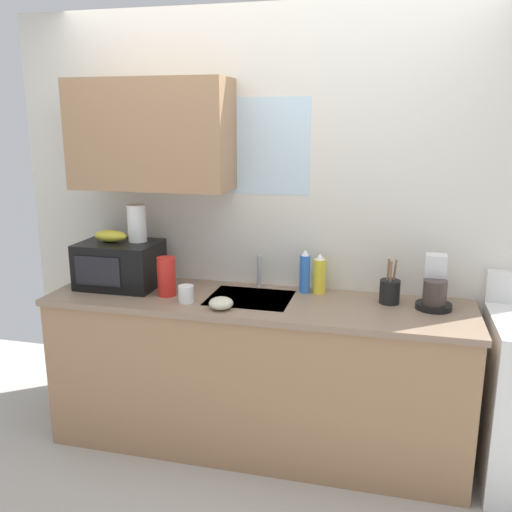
{
  "coord_description": "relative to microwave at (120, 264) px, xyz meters",
  "views": [
    {
      "loc": [
        0.72,
        -2.86,
        1.88
      ],
      "look_at": [
        0.0,
        0.0,
        1.15
      ],
      "focal_mm": 39.0,
      "sensor_mm": 36.0,
      "label": 1
    }
  ],
  "objects": [
    {
      "name": "small_bowl",
      "position": [
        0.71,
        -0.25,
        -0.1
      ],
      "size": [
        0.13,
        0.13,
        0.06
      ],
      "primitive_type": "ellipsoid",
      "color": "beige",
      "rests_on": "counter_unit"
    },
    {
      "name": "paper_towel_roll",
      "position": [
        0.1,
        0.05,
        0.24
      ],
      "size": [
        0.11,
        0.11,
        0.22
      ],
      "primitive_type": "cylinder",
      "color": "white",
      "rests_on": "microwave"
    },
    {
      "name": "dish_soap_bottle_yellow",
      "position": [
        1.18,
        0.16,
        -0.03
      ],
      "size": [
        0.07,
        0.07,
        0.23
      ],
      "color": "yellow",
      "rests_on": "counter_unit"
    },
    {
      "name": "utensil_crock",
      "position": [
        1.57,
        0.07,
        -0.07
      ],
      "size": [
        0.11,
        0.11,
        0.25
      ],
      "color": "black",
      "rests_on": "counter_unit"
    },
    {
      "name": "microwave",
      "position": [
        0.0,
        0.0,
        0.0
      ],
      "size": [
        0.46,
        0.35,
        0.27
      ],
      "color": "black",
      "rests_on": "counter_unit"
    },
    {
      "name": "kitchen_wall_assembly",
      "position": [
        0.73,
        0.26,
        0.32
      ],
      "size": [
        3.14,
        0.42,
        2.5
      ],
      "color": "silver",
      "rests_on": "ground"
    },
    {
      "name": "cereal_canister",
      "position": [
        0.34,
        -0.1,
        -0.02
      ],
      "size": [
        0.1,
        0.1,
        0.22
      ],
      "primitive_type": "cylinder",
      "color": "red",
      "rests_on": "counter_unit"
    },
    {
      "name": "dish_soap_bottle_blue",
      "position": [
        1.09,
        0.15,
        -0.01
      ],
      "size": [
        0.06,
        0.06,
        0.25
      ],
      "color": "blue",
      "rests_on": "counter_unit"
    },
    {
      "name": "sink_faucet",
      "position": [
        0.81,
        0.19,
        -0.04
      ],
      "size": [
        0.03,
        0.03,
        0.19
      ],
      "primitive_type": "cylinder",
      "color": "#B2B5BA",
      "rests_on": "counter_unit"
    },
    {
      "name": "counter_unit",
      "position": [
        0.85,
        -0.05,
        -0.58
      ],
      "size": [
        2.37,
        0.63,
        0.9
      ],
      "color": "#9E7551",
      "rests_on": "ground"
    },
    {
      "name": "banana_bunch",
      "position": [
        -0.05,
        0.0,
        0.17
      ],
      "size": [
        0.2,
        0.11,
        0.07
      ],
      "primitive_type": "ellipsoid",
      "color": "gold",
      "rests_on": "microwave"
    },
    {
      "name": "mug_white",
      "position": [
        0.49,
        -0.19,
        -0.09
      ],
      "size": [
        0.08,
        0.08,
        0.09
      ],
      "primitive_type": "cylinder",
      "color": "white",
      "rests_on": "counter_unit"
    },
    {
      "name": "coffee_maker",
      "position": [
        1.8,
        0.06,
        -0.03
      ],
      "size": [
        0.19,
        0.21,
        0.28
      ],
      "color": "black",
      "rests_on": "counter_unit"
    }
  ]
}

